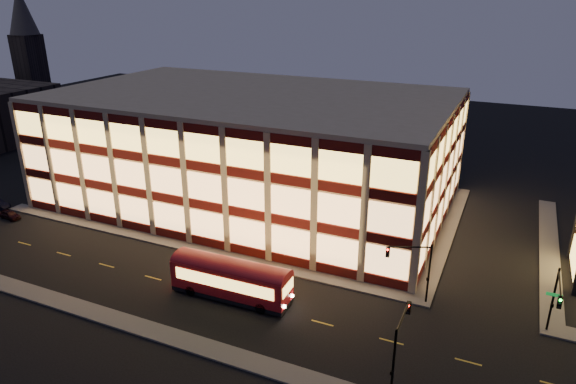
% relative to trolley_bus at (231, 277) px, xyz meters
% --- Properties ---
extents(ground, '(200.00, 200.00, 0.00)m').
position_rel_trolley_bus_xyz_m(ground, '(-6.86, 5.70, -2.13)').
color(ground, black).
rests_on(ground, ground).
extents(sidewalk_office_south, '(54.00, 2.00, 0.15)m').
position_rel_trolley_bus_xyz_m(sidewalk_office_south, '(-9.86, 6.70, -2.05)').
color(sidewalk_office_south, '#514F4C').
rests_on(sidewalk_office_south, ground).
extents(sidewalk_office_east, '(2.00, 30.00, 0.15)m').
position_rel_trolley_bus_xyz_m(sidewalk_office_east, '(16.14, 22.70, -2.05)').
color(sidewalk_office_east, '#514F4C').
rests_on(sidewalk_office_east, ground).
extents(sidewalk_tower_west, '(2.00, 30.00, 0.15)m').
position_rel_trolley_bus_xyz_m(sidewalk_tower_west, '(27.14, 22.70, -2.05)').
color(sidewalk_tower_west, '#514F4C').
rests_on(sidewalk_tower_west, ground).
extents(sidewalk_near, '(100.00, 2.00, 0.15)m').
position_rel_trolley_bus_xyz_m(sidewalk_near, '(-6.86, -7.30, -2.05)').
color(sidewalk_near, '#514F4C').
rests_on(sidewalk_near, ground).
extents(office_building, '(50.45, 30.45, 14.50)m').
position_rel_trolley_bus_xyz_m(office_building, '(-9.78, 22.61, 5.12)').
color(office_building, tan).
rests_on(office_building, ground).
extents(church_tower, '(5.00, 5.00, 18.00)m').
position_rel_trolley_bus_xyz_m(church_tower, '(-76.86, 45.70, 6.87)').
color(church_tower, '#2D2621').
rests_on(church_tower, ground).
extents(church_spire, '(6.00, 6.00, 10.00)m').
position_rel_trolley_bus_xyz_m(church_spire, '(-76.86, 45.70, 20.87)').
color(church_spire, '#4C473F').
rests_on(church_spire, church_tower).
extents(traffic_signal_far, '(3.79, 1.87, 6.00)m').
position_rel_trolley_bus_xyz_m(traffic_signal_far, '(15.35, 5.94, 1.98)').
color(traffic_signal_far, black).
rests_on(traffic_signal_far, ground).
extents(traffic_signal_right, '(1.20, 4.37, 6.00)m').
position_rel_trolley_bus_xyz_m(traffic_signal_right, '(26.64, 5.08, 1.97)').
color(traffic_signal_right, black).
rests_on(traffic_signal_right, ground).
extents(traffic_signal_near, '(0.32, 4.45, 6.00)m').
position_rel_trolley_bus_xyz_m(traffic_signal_near, '(16.64, -5.33, 2.00)').
color(traffic_signal_near, black).
rests_on(traffic_signal_near, ground).
extents(trolley_bus, '(11.40, 3.19, 3.84)m').
position_rel_trolley_bus_xyz_m(trolley_bus, '(0.00, 0.00, 0.00)').
color(trolley_bus, '#9B080E').
rests_on(trolley_bus, ground).
extents(parked_car_0, '(3.24, 1.60, 1.06)m').
position_rel_trolley_bus_xyz_m(parked_car_0, '(-34.28, 3.88, -1.60)').
color(parked_car_0, black).
rests_on(parked_car_0, ground).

